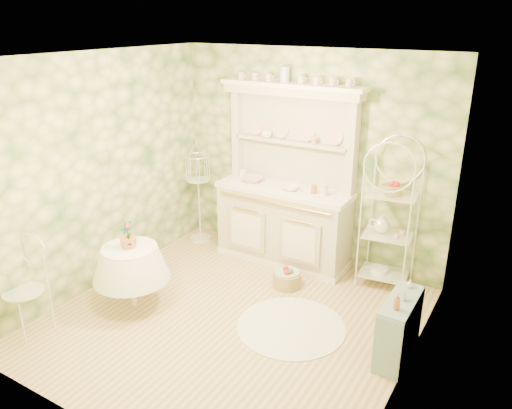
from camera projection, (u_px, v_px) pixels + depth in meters
The scene contains 22 objects.
floor at pixel (232, 319), 5.34m from camera, with size 3.60×3.60×0.00m, color #D5B782.
ceiling at pixel (227, 57), 4.38m from camera, with size 3.60×3.60×0.00m, color white.
wall_left at pixel (100, 173), 5.73m from camera, with size 3.60×3.60×0.00m, color beige.
wall_right at pixel (416, 241), 3.99m from camera, with size 3.60×3.60×0.00m, color beige.
wall_back at pixel (309, 159), 6.30m from camera, with size 3.60×3.60×0.00m, color beige.
wall_front at pixel (83, 279), 3.42m from camera, with size 3.60×3.60×0.00m, color beige.
kitchen_dresser at pixel (284, 177), 6.25m from camera, with size 1.87×0.61×2.29m, color beige.
bakers_rack at pixel (390, 215), 5.71m from camera, with size 0.57×0.40×1.82m, color white.
side_shelf at pixel (399, 328), 4.66m from camera, with size 0.27×0.72×0.62m, color #849DAD.
round_table at pixel (132, 276), 5.47m from camera, with size 0.68×0.68×0.74m, color white.
cafe_chair at pixel (23, 290), 4.99m from camera, with size 0.43×0.43×0.94m, color white.
birdcage_stand at pixel (199, 194), 6.99m from camera, with size 0.33×0.33×1.41m, color white.
floor_basket at pixel (287, 278), 5.95m from camera, with size 0.34×0.34×0.22m, color tan.
lace_rug at pixel (291, 327), 5.20m from camera, with size 1.14×1.14×0.01m, color white.
bowl_floral at pixel (253, 181), 6.51m from camera, with size 0.27×0.27×0.07m, color white.
bowl_white at pixel (291, 190), 6.20m from camera, with size 0.21×0.21×0.07m, color white.
cup_left at pixel (267, 136), 6.35m from camera, with size 0.12×0.12×0.10m, color white.
cup_right at pixel (314, 142), 6.05m from camera, with size 0.09×0.09×0.09m, color white.
potted_geranium at pixel (128, 237), 5.27m from camera, with size 0.17×0.11×0.32m, color #3F7238.
bottle_amber at pixel (397, 303), 4.38m from camera, with size 0.06×0.06×0.16m, color #AE5C32.
bottle_blue at pixel (402, 296), 4.54m from camera, with size 0.05×0.05×0.11m, color #A8BADF.
bottle_glass at pixel (410, 284), 4.74m from camera, with size 0.06×0.06×0.08m, color silver.
Camera 1 is at (2.57, -3.77, 3.04)m, focal length 35.00 mm.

